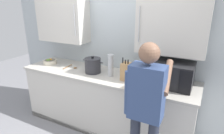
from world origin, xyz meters
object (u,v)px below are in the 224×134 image
microwave_oven (170,74)px  wooden_spoon (71,67)px  thermos_flask (111,66)px  knife_block (126,71)px  stock_pot (93,65)px  person_figure (146,106)px  fruit_bowl (50,62)px

microwave_oven → wooden_spoon: 1.58m
microwave_oven → thermos_flask: (-0.82, -0.07, 0.01)m
knife_block → wooden_spoon: bearing=177.7°
thermos_flask → stock_pot: (-0.31, 0.01, -0.05)m
wooden_spoon → person_figure: size_ratio=0.15×
microwave_oven → person_figure: person_figure is taller
microwave_oven → knife_block: (-0.58, -0.08, -0.03)m
thermos_flask → fruit_bowl: bearing=179.0°
wooden_spoon → person_figure: person_figure is taller
thermos_flask → person_figure: (0.74, -0.64, -0.12)m
knife_block → person_figure: person_figure is taller
knife_block → stock_pot: (-0.55, 0.02, -0.01)m
microwave_oven → wooden_spoon: bearing=-178.5°
fruit_bowl → person_figure: 2.05m
microwave_oven → thermos_flask: bearing=-175.0°
fruit_bowl → wooden_spoon: bearing=1.2°
stock_pot → microwave_oven: bearing=3.0°
knife_block → stock_pot: size_ratio=0.93×
thermos_flask → fruit_bowl: 1.20m
stock_pot → fruit_bowl: 0.89m
fruit_bowl → person_figure: (1.94, -0.66, -0.00)m
microwave_oven → thermos_flask: size_ratio=2.35×
knife_block → thermos_flask: bearing=177.9°
person_figure → stock_pot: bearing=148.3°
stock_pot → thermos_flask: bearing=-2.2°
fruit_bowl → person_figure: bearing=-18.8°
microwave_oven → wooden_spoon: size_ratio=3.18×
microwave_oven → wooden_spoon: microwave_oven is taller
wooden_spoon → fruit_bowl: (-0.45, -0.01, 0.03)m
thermos_flask → knife_block: (0.24, -0.01, -0.04)m
microwave_oven → stock_pot: microwave_oven is taller
wooden_spoon → stock_pot: size_ratio=0.70×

